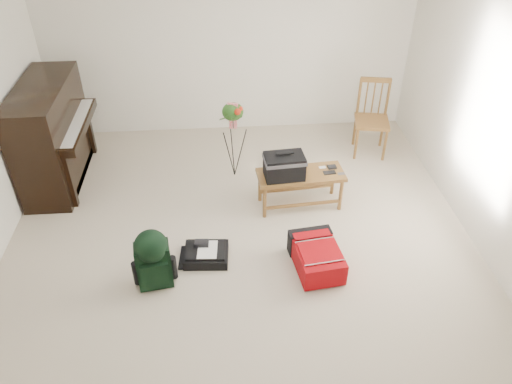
{
  "coord_description": "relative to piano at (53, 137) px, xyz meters",
  "views": [
    {
      "loc": [
        -0.16,
        -3.83,
        3.63
      ],
      "look_at": [
        0.17,
        0.35,
        0.54
      ],
      "focal_mm": 35.0,
      "sensor_mm": 36.0,
      "label": 1
    }
  ],
  "objects": [
    {
      "name": "black_duffel",
      "position": [
        1.81,
        -1.63,
        -0.53
      ],
      "size": [
        0.47,
        0.39,
        0.19
      ],
      "rotation": [
        0.0,
        0.0,
        -0.07
      ],
      "color": "black",
      "rests_on": "floor"
    },
    {
      "name": "flower_stand",
      "position": [
        2.18,
        -0.11,
        -0.09
      ],
      "size": [
        0.41,
        0.41,
        1.05
      ],
      "rotation": [
        0.0,
        0.0,
        -0.32
      ],
      "color": "black",
      "rests_on": "floor"
    },
    {
      "name": "ceiling",
      "position": [
        2.19,
        -1.6,
        1.9
      ],
      "size": [
        5.0,
        5.5,
        0.01
      ],
      "primitive_type": "cube",
      "color": "white",
      "rests_on": "wall_back"
    },
    {
      "name": "dining_chair",
      "position": [
        4.03,
        0.34,
        -0.11
      ],
      "size": [
        0.51,
        0.51,
        1.01
      ],
      "rotation": [
        0.0,
        0.0,
        -0.18
      ],
      "color": "brown",
      "rests_on": "floor"
    },
    {
      "name": "floor",
      "position": [
        2.19,
        -1.6,
        -0.6
      ],
      "size": [
        5.0,
        5.5,
        0.01
      ],
      "primitive_type": "cube",
      "color": "beige",
      "rests_on": "ground"
    },
    {
      "name": "red_suitcase",
      "position": [
        2.92,
        -1.8,
        -0.46
      ],
      "size": [
        0.5,
        0.68,
        0.27
      ],
      "rotation": [
        0.0,
        0.0,
        0.13
      ],
      "color": "#B0070C",
      "rests_on": "floor"
    },
    {
      "name": "piano",
      "position": [
        0.0,
        0.0,
        0.0
      ],
      "size": [
        0.71,
        1.5,
        1.25
      ],
      "color": "black",
      "rests_on": "floor"
    },
    {
      "name": "bench",
      "position": [
        2.77,
        -0.82,
        -0.06
      ],
      "size": [
        1.02,
        0.47,
        0.76
      ],
      "rotation": [
        0.0,
        0.0,
        0.08
      ],
      "color": "brown",
      "rests_on": "floor"
    },
    {
      "name": "green_backpack",
      "position": [
        1.33,
        -1.94,
        -0.24
      ],
      "size": [
        0.35,
        0.32,
        0.65
      ],
      "rotation": [
        0.0,
        0.0,
        0.14
      ],
      "color": "black",
      "rests_on": "floor"
    },
    {
      "name": "wall_right",
      "position": [
        4.69,
        -1.6,
        0.65
      ],
      "size": [
        0.04,
        5.5,
        2.5
      ],
      "primitive_type": "cube",
      "color": "white",
      "rests_on": "floor"
    },
    {
      "name": "wall_back",
      "position": [
        2.19,
        1.15,
        0.65
      ],
      "size": [
        5.0,
        0.04,
        2.5
      ],
      "primitive_type": "cube",
      "color": "white",
      "rests_on": "floor"
    }
  ]
}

